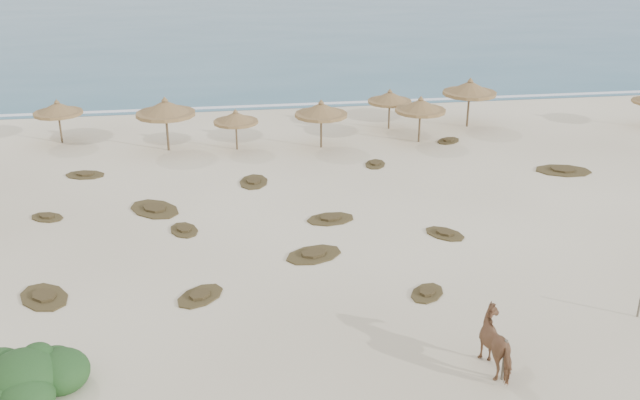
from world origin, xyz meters
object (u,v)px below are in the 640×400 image
Objects in this scene: palapa_0 at (58,109)px; horse at (499,343)px; palapa_1 at (165,109)px; bush at (25,378)px.

horse is at bearing -56.02° from palapa_0.
palapa_1 reaches higher than horse.
palapa_1 is 0.98× the size of bush.
palapa_0 is 0.91× the size of bush.
palapa_1 is (6.37, -2.42, 0.40)m from palapa_0.
horse is (17.19, -25.51, -1.18)m from palapa_0.
palapa_1 is at bearing -72.36° from horse.
palapa_0 reaches higher than horse.
horse is 13.82m from bush.
palapa_1 reaches higher than bush.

